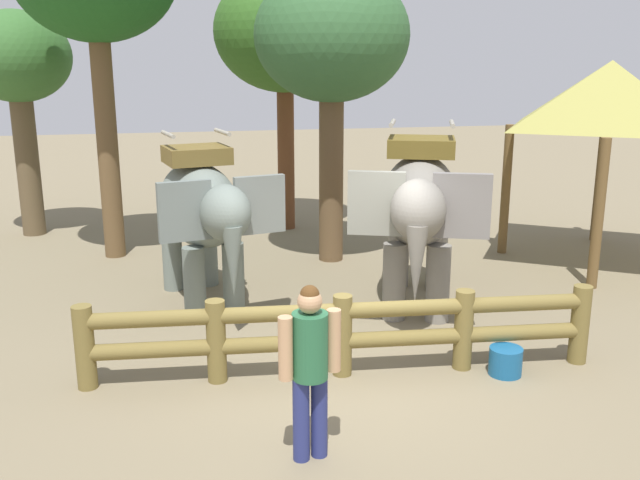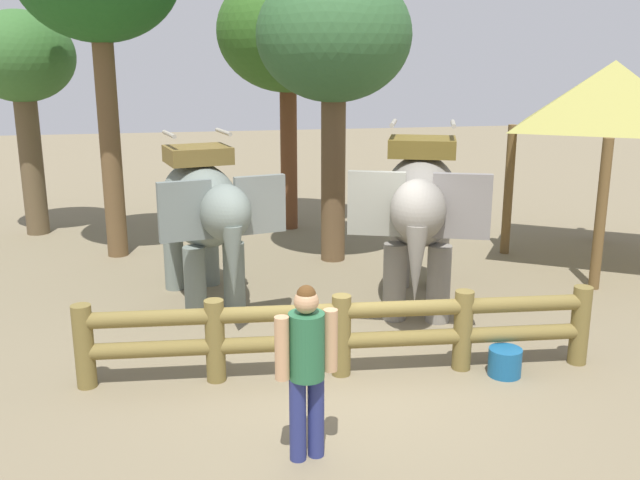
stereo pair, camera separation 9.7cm
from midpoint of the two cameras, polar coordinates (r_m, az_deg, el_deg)
ground_plane at (r=9.05m, az=2.14°, el=-10.99°), size 60.00×60.00×0.00m
log_fence at (r=8.88m, az=2.05°, el=-7.24°), size 6.47×0.76×1.05m
elephant_near_left at (r=11.26m, az=-9.15°, el=2.41°), size 2.03×3.31×2.77m
elephant_center at (r=11.06m, az=8.31°, el=2.70°), size 2.46×3.50×2.94m
tourist_woman_in_black at (r=6.95m, az=-0.68°, el=-9.69°), size 0.63×0.42×1.82m
thatched_shelter at (r=14.34m, az=22.69°, el=10.60°), size 3.96×3.96×3.83m
tree_far_left at (r=16.80m, az=-22.79°, el=12.94°), size 2.28×2.28×4.86m
tree_far_right at (r=13.44m, az=1.34°, el=15.79°), size 2.86×2.86×5.48m
tree_deep_back at (r=16.09m, az=-2.46°, el=16.27°), size 3.09×3.09×5.73m
feed_bucket at (r=9.33m, az=14.97°, el=-9.48°), size 0.42×0.42×0.35m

